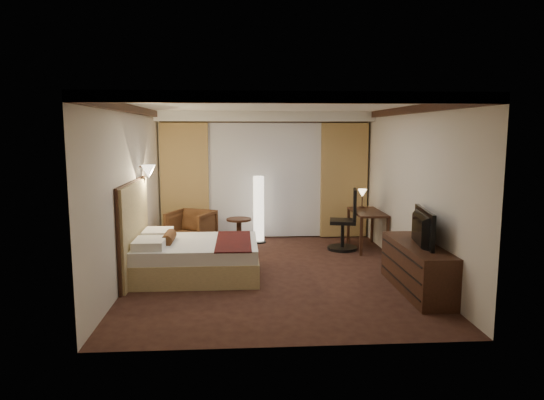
{
  "coord_description": "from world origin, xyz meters",
  "views": [
    {
      "loc": [
        -0.53,
        -7.66,
        2.3
      ],
      "look_at": [
        0.0,
        0.4,
        1.15
      ],
      "focal_mm": 32.0,
      "sensor_mm": 36.0,
      "label": 1
    }
  ],
  "objects": [
    {
      "name": "soffit",
      "position": [
        0.0,
        2.5,
        2.6
      ],
      "size": [
        4.5,
        0.5,
        0.2
      ],
      "primitive_type": "cube",
      "color": "white",
      "rests_on": "ceiling"
    },
    {
      "name": "television",
      "position": [
        1.97,
        -1.04,
        1.0
      ],
      "size": [
        0.75,
        1.13,
        0.14
      ],
      "primitive_type": "imported",
      "rotation": [
        0.0,
        0.0,
        1.43
      ],
      "color": "black",
      "rests_on": "dresser"
    },
    {
      "name": "floor",
      "position": [
        0.0,
        0.0,
        0.0
      ],
      "size": [
        4.5,
        5.5,
        0.01
      ],
      "primitive_type": "cube",
      "color": "#321913",
      "rests_on": "ground"
    },
    {
      "name": "curtain_left_drape",
      "position": [
        -1.7,
        2.61,
        1.25
      ],
      "size": [
        1.0,
        0.14,
        2.45
      ],
      "primitive_type": "cube",
      "color": "tan",
      "rests_on": "back_wall"
    },
    {
      "name": "curtain_right_drape",
      "position": [
        1.7,
        2.61,
        1.25
      ],
      "size": [
        1.0,
        0.14,
        2.45
      ],
      "primitive_type": "cube",
      "color": "tan",
      "rests_on": "back_wall"
    },
    {
      "name": "headboard",
      "position": [
        -2.2,
        -0.08,
        0.75
      ],
      "size": [
        0.12,
        1.81,
        1.5
      ],
      "primitive_type": null,
      "color": "tan",
      "rests_on": "floor"
    },
    {
      "name": "ceiling",
      "position": [
        0.0,
        0.0,
        2.7
      ],
      "size": [
        4.5,
        5.5,
        0.01
      ],
      "primitive_type": "cube",
      "color": "white",
      "rests_on": "back_wall"
    },
    {
      "name": "crown_molding",
      "position": [
        0.0,
        0.0,
        2.64
      ],
      "size": [
        4.5,
        5.5,
        0.12
      ],
      "primitive_type": null,
      "color": "black",
      "rests_on": "ceiling"
    },
    {
      "name": "back_wall",
      "position": [
        0.0,
        2.75,
        1.35
      ],
      "size": [
        4.5,
        0.02,
        2.7
      ],
      "primitive_type": "cube",
      "color": "beige",
      "rests_on": "floor"
    },
    {
      "name": "right_wall",
      "position": [
        2.25,
        0.0,
        1.35
      ],
      "size": [
        0.02,
        5.5,
        2.7
      ],
      "primitive_type": "cube",
      "color": "beige",
      "rests_on": "floor"
    },
    {
      "name": "office_chair",
      "position": [
        1.45,
        1.49,
        0.6
      ],
      "size": [
        0.68,
        0.68,
        1.21
      ],
      "primitive_type": null,
      "rotation": [
        0.0,
        0.0,
        -0.2
      ],
      "color": "black",
      "rests_on": "floor"
    },
    {
      "name": "armchair",
      "position": [
        -1.52,
        1.88,
        0.41
      ],
      "size": [
        1.02,
        1.0,
        0.81
      ],
      "primitive_type": "imported",
      "rotation": [
        0.0,
        0.0,
        -0.42
      ],
      "color": "#482B15",
      "rests_on": "floor"
    },
    {
      "name": "floor_lamp",
      "position": [
        -0.16,
        2.21,
        0.7
      ],
      "size": [
        0.29,
        0.29,
        1.4
      ],
      "primitive_type": null,
      "color": "white",
      "rests_on": "floor"
    },
    {
      "name": "wall_sconce",
      "position": [
        -2.09,
        0.68,
        1.62
      ],
      "size": [
        0.24,
        0.24,
        0.24
      ],
      "primitive_type": null,
      "color": "white",
      "rests_on": "left_wall"
    },
    {
      "name": "side_table",
      "position": [
        -0.57,
        1.96,
        0.28
      ],
      "size": [
        0.51,
        0.51,
        0.56
      ],
      "primitive_type": null,
      "color": "black",
      "rests_on": "floor"
    },
    {
      "name": "desk_lamp",
      "position": [
        1.95,
        1.98,
        0.92
      ],
      "size": [
        0.18,
        0.18,
        0.34
      ],
      "primitive_type": null,
      "color": "#FFD899",
      "rests_on": "desk"
    },
    {
      "name": "bed",
      "position": [
        -1.23,
        -0.08,
        0.28
      ],
      "size": [
        1.93,
        1.51,
        0.56
      ],
      "primitive_type": null,
      "color": "white",
      "rests_on": "floor"
    },
    {
      "name": "desk",
      "position": [
        1.95,
        1.54,
        0.38
      ],
      "size": [
        0.55,
        1.17,
        0.75
      ],
      "primitive_type": null,
      "color": "black",
      "rests_on": "floor"
    },
    {
      "name": "curtain_sheer",
      "position": [
        0.0,
        2.67,
        1.25
      ],
      "size": [
        2.48,
        0.04,
        2.45
      ],
      "primitive_type": "cube",
      "color": "silver",
      "rests_on": "back_wall"
    },
    {
      "name": "dresser",
      "position": [
        2.0,
        -1.04,
        0.35
      ],
      "size": [
        0.5,
        1.8,
        0.7
      ],
      "primitive_type": null,
      "color": "black",
      "rests_on": "floor"
    },
    {
      "name": "left_wall",
      "position": [
        -2.25,
        0.0,
        1.35
      ],
      "size": [
        0.02,
        5.5,
        2.7
      ],
      "primitive_type": "cube",
      "color": "beige",
      "rests_on": "floor"
    }
  ]
}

